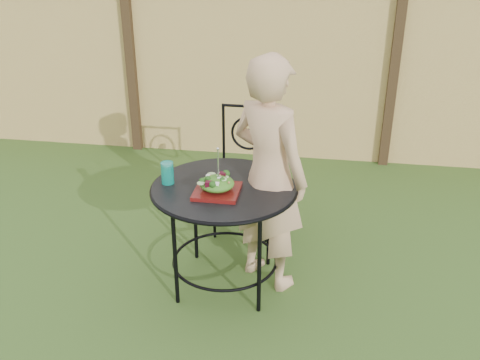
{
  "coord_description": "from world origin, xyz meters",
  "views": [
    {
      "loc": [
        0.67,
        -3.03,
        2.18
      ],
      "look_at": [
        0.18,
        -0.04,
        0.75
      ],
      "focal_mm": 40.0,
      "sensor_mm": 36.0,
      "label": 1
    }
  ],
  "objects": [
    {
      "name": "salad_plate",
      "position": [
        0.06,
        -0.19,
        0.74
      ],
      "size": [
        0.27,
        0.27,
        0.02
      ],
      "primitive_type": "cube",
      "color": "#45090B",
      "rests_on": "patio_table"
    },
    {
      "name": "salad",
      "position": [
        0.06,
        -0.19,
        0.79
      ],
      "size": [
        0.21,
        0.21,
        0.08
      ],
      "primitive_type": "ellipsoid",
      "color": "#235614",
      "rests_on": "salad_plate"
    },
    {
      "name": "fork",
      "position": [
        0.07,
        -0.19,
        0.92
      ],
      "size": [
        0.01,
        0.01,
        0.18
      ],
      "primitive_type": "cylinder",
      "color": "silver",
      "rests_on": "salad"
    },
    {
      "name": "diner",
      "position": [
        0.36,
        0.02,
        0.77
      ],
      "size": [
        0.67,
        0.62,
        1.54
      ],
      "primitive_type": "imported",
      "rotation": [
        0.0,
        0.0,
        2.54
      ],
      "color": "tan",
      "rests_on": "ground"
    },
    {
      "name": "patio_chair",
      "position": [
        0.1,
        0.72,
        0.5
      ],
      "size": [
        0.46,
        0.46,
        0.95
      ],
      "color": "black",
      "rests_on": "ground"
    },
    {
      "name": "patio_table",
      "position": [
        0.09,
        -0.09,
        0.59
      ],
      "size": [
        0.92,
        0.92,
        0.72
      ],
      "color": "black",
      "rests_on": "ground"
    },
    {
      "name": "fence",
      "position": [
        -0.0,
        2.19,
        0.95
      ],
      "size": [
        8.0,
        0.12,
        1.9
      ],
      "color": "#EDCD75",
      "rests_on": "ground"
    },
    {
      "name": "ground",
      "position": [
        0.0,
        0.0,
        0.0
      ],
      "size": [
        60.0,
        60.0,
        0.0
      ],
      "primitive_type": "plane",
      "color": "#214114",
      "rests_on": "ground"
    },
    {
      "name": "drinking_glass",
      "position": [
        -0.27,
        -0.1,
        0.79
      ],
      "size": [
        0.08,
        0.08,
        0.14
      ],
      "primitive_type": "cylinder",
      "color": "#0B7F6E",
      "rests_on": "patio_table"
    }
  ]
}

